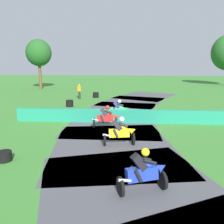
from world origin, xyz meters
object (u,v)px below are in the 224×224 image
Objects in this scene: tire_stack_mid_b at (44,118)px; tire_stack_far at (4,156)px; motorcycle_fourth_blue at (144,171)px; tire_stack_mid_a at (70,103)px; motorcycle_lead_green at (119,110)px; motorcycle_chase_red at (106,117)px; track_marshal at (79,92)px; tire_stack_near at (96,95)px; motorcycle_trailing_yellow at (121,132)px.

tire_stack_mid_b is 6.82m from tire_stack_far.
tire_stack_mid_a is at bearing 113.86° from motorcycle_fourth_blue.
motorcycle_fourth_blue is 10.78m from tire_stack_mid_b.
motorcycle_lead_green is 1.00× the size of motorcycle_fourth_blue.
motorcycle_chase_red is 1.00× the size of motorcycle_fourth_blue.
motorcycle_fourth_blue is 2.71× the size of tire_stack_far.
motorcycle_chase_red reaches higher than tire_stack_mid_b.
motorcycle_fourth_blue is at bearing -71.25° from track_marshal.
motorcycle_fourth_blue is at bearing -76.77° from tire_stack_near.
track_marshal is at bearing 91.80° from tire_stack_mid_a.
motorcycle_chase_red is 6.48m from tire_stack_far.
tire_stack_mid_a reaches higher than tire_stack_mid_b.
motorcycle_trailing_yellow is 2.84× the size of tire_stack_mid_b.
track_marshal is at bearing 119.27° from motorcycle_lead_green.
motorcycle_trailing_yellow is (1.03, -2.98, 0.00)m from motorcycle_chase_red.
motorcycle_fourth_blue is (0.94, -4.17, 0.00)m from motorcycle_trailing_yellow.
tire_stack_far is at bearing -87.39° from tire_stack_mid_a.
tire_stack_far is (-4.64, -2.37, -0.46)m from motorcycle_trailing_yellow.
tire_stack_near and tire_stack_mid_a have the same top height.
tire_stack_mid_a is (-6.14, 13.88, -0.36)m from motorcycle_fourth_blue.
motorcycle_trailing_yellow reaches higher than tire_stack_mid_a.
tire_stack_mid_b is (-4.58, 1.40, -0.46)m from motorcycle_chase_red.
motorcycle_fourth_blue is at bearing -66.14° from tire_stack_mid_a.
motorcycle_lead_green is 9.02m from tire_stack_far.
motorcycle_chase_red is 7.42m from motorcycle_fourth_blue.
motorcycle_trailing_yellow is 5.24m from tire_stack_far.
motorcycle_chase_red is at bearing -78.03° from tire_stack_near.
track_marshal is at bearing 88.47° from tire_stack_mid_b.
track_marshal reaches higher than motorcycle_lead_green.
tire_stack_near is (-2.67, 12.59, -0.36)m from motorcycle_chase_red.
tire_stack_far is 16.74m from track_marshal.
tire_stack_near is at bearing 75.69° from tire_stack_mid_a.
track_marshal is at bearing -143.02° from tire_stack_near.
tire_stack_mid_b is (-6.55, 8.55, -0.46)m from motorcycle_fourth_blue.
motorcycle_trailing_yellow is 2.51× the size of tire_stack_mid_a.
motorcycle_lead_green is at bearing 98.06° from motorcycle_fourth_blue.
motorcycle_fourth_blue is at bearing -52.55° from tire_stack_mid_b.
motorcycle_trailing_yellow is 2.47× the size of tire_stack_near.
motorcycle_fourth_blue is 5.89m from tire_stack_far.
motorcycle_lead_green is 2.52× the size of tire_stack_mid_a.
motorcycle_chase_red is 2.48× the size of tire_stack_near.
motorcycle_fourth_blue is 2.84× the size of tire_stack_mid_b.
tire_stack_mid_a is at bearing -88.20° from track_marshal.
motorcycle_chase_red is 7.92m from tire_stack_mid_a.
motorcycle_chase_red reaches higher than motorcycle_lead_green.
tire_stack_mid_b is 9.98m from track_marshal.
motorcycle_fourth_blue reaches higher than tire_stack_far.
tire_stack_far is (0.96, -6.75, -0.00)m from tire_stack_mid_b.
track_marshal is (-1.64, -1.24, 0.52)m from tire_stack_near.
tire_stack_mid_a is 5.34m from tire_stack_mid_b.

